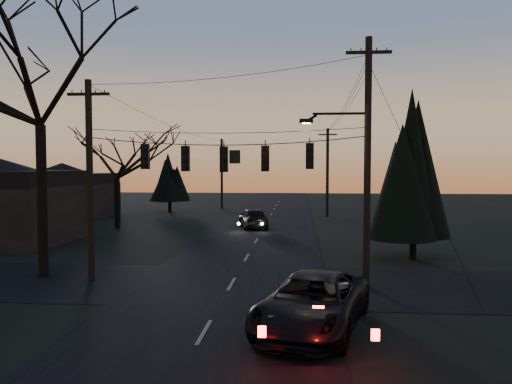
# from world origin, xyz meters

# --- Properties ---
(main_road) EXTENTS (8.00, 120.00, 0.02)m
(main_road) POSITION_xyz_m (0.00, 20.00, 0.01)
(main_road) COLOR black
(main_road) RESTS_ON ground
(cross_road) EXTENTS (60.00, 7.00, 0.02)m
(cross_road) POSITION_xyz_m (0.00, 10.00, 0.01)
(cross_road) COLOR black
(cross_road) RESTS_ON ground
(utility_pole_right) EXTENTS (5.00, 0.30, 10.00)m
(utility_pole_right) POSITION_xyz_m (5.50, 10.00, 0.00)
(utility_pole_right) COLOR black
(utility_pole_right) RESTS_ON ground
(utility_pole_left) EXTENTS (1.80, 0.30, 8.50)m
(utility_pole_left) POSITION_xyz_m (-6.00, 10.00, 0.00)
(utility_pole_left) COLOR black
(utility_pole_left) RESTS_ON ground
(utility_pole_far_r) EXTENTS (1.80, 0.30, 8.50)m
(utility_pole_far_r) POSITION_xyz_m (5.50, 38.00, 0.00)
(utility_pole_far_r) COLOR black
(utility_pole_far_r) RESTS_ON ground
(utility_pole_far_l) EXTENTS (0.30, 0.30, 8.00)m
(utility_pole_far_l) POSITION_xyz_m (-6.00, 46.00, 0.00)
(utility_pole_far_l) COLOR black
(utility_pole_far_l) RESTS_ON ground
(span_signal_assembly) EXTENTS (11.50, 0.44, 1.58)m
(span_signal_assembly) POSITION_xyz_m (-0.24, 10.00, 5.25)
(span_signal_assembly) COLOR black
(span_signal_assembly) RESTS_ON ground
(bare_tree_left) EXTENTS (9.40, 9.40, 13.39)m
(bare_tree_left) POSITION_xyz_m (-8.46, 10.65, 9.36)
(bare_tree_left) COLOR black
(bare_tree_left) RESTS_ON ground
(evergreen_right) EXTENTS (3.89, 3.89, 8.55)m
(evergreen_right) POSITION_xyz_m (8.75, 16.31, 4.87)
(evergreen_right) COLOR black
(evergreen_right) RESTS_ON ground
(bare_tree_dist) EXTENTS (6.81, 6.81, 7.87)m
(bare_tree_dist) POSITION_xyz_m (-11.39, 27.53, 5.50)
(bare_tree_dist) COLOR black
(bare_tree_dist) RESTS_ON ground
(evergreen_dist) EXTENTS (3.69, 3.69, 5.72)m
(evergreen_dist) POSITION_xyz_m (-10.86, 41.42, 3.45)
(evergreen_dist) COLOR black
(evergreen_dist) RESTS_ON ground
(house_left_far) EXTENTS (9.00, 7.00, 5.20)m
(house_left_far) POSITION_xyz_m (-20.00, 36.00, 2.60)
(house_left_far) COLOR black
(house_left_far) RESTS_ON ground
(suv_near) EXTENTS (4.13, 6.32, 1.62)m
(suv_near) POSITION_xyz_m (3.20, 4.51, 0.81)
(suv_near) COLOR black
(suv_near) RESTS_ON ground
(sedan_oncoming_a) EXTENTS (3.00, 5.06, 1.62)m
(sedan_oncoming_a) POSITION_xyz_m (-0.80, 28.61, 0.81)
(sedan_oncoming_a) COLOR black
(sedan_oncoming_a) RESTS_ON ground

